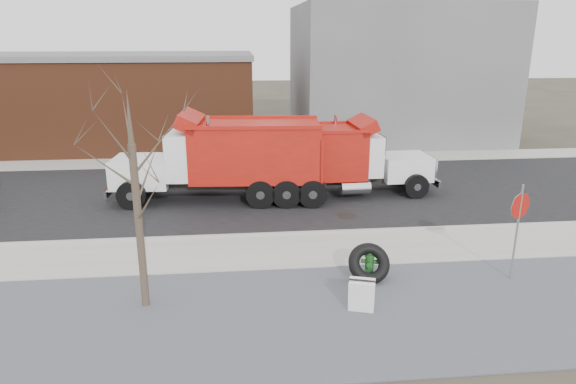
{
  "coord_description": "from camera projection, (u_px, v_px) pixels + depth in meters",
  "views": [
    {
      "loc": [
        -0.88,
        -13.99,
        6.32
      ],
      "look_at": [
        0.72,
        1.85,
        1.4
      ],
      "focal_mm": 32.0,
      "sensor_mm": 36.0,
      "label": 1
    }
  ],
  "objects": [
    {
      "name": "building_grey",
      "position": [
        394.0,
        73.0,
        32.04
      ],
      "size": [
        12.0,
        10.0,
        8.0
      ],
      "color": "slate",
      "rests_on": "ground"
    },
    {
      "name": "sidewalk",
      "position": [
        270.0,
        252.0,
        15.48
      ],
      "size": [
        60.0,
        2.5,
        0.06
      ],
      "primitive_type": "cube",
      "color": "#9E9B93",
      "rests_on": "ground"
    },
    {
      "name": "bare_tree",
      "position": [
        134.0,
        175.0,
        11.5
      ],
      "size": [
        3.2,
        3.2,
        5.2
      ],
      "color": "#382D23",
      "rests_on": "ground"
    },
    {
      "name": "truck_tire",
      "position": [
        369.0,
        263.0,
        13.6
      ],
      "size": [
        1.12,
        0.94,
        1.07
      ],
      "color": "black",
      "rests_on": "ground"
    },
    {
      "name": "fire_hydrant",
      "position": [
        369.0,
        263.0,
        13.87
      ],
      "size": [
        0.49,
        0.48,
        0.86
      ],
      "rotation": [
        0.0,
        0.0,
        -0.26
      ],
      "color": "#235E26",
      "rests_on": "ground"
    },
    {
      "name": "ground",
      "position": [
        270.0,
        256.0,
        15.25
      ],
      "size": [
        120.0,
        120.0,
        0.0
      ],
      "primitive_type": "plane",
      "color": "#383328",
      "rests_on": "ground"
    },
    {
      "name": "dump_truck_red_b",
      "position": [
        228.0,
        156.0,
        19.85
      ],
      "size": [
        8.32,
        2.94,
        3.49
      ],
      "rotation": [
        0.0,
        0.0,
        3.07
      ],
      "color": "black",
      "rests_on": "ground"
    },
    {
      "name": "gravel_verge",
      "position": [
        280.0,
        317.0,
        11.92
      ],
      "size": [
        60.0,
        5.0,
        0.03
      ],
      "primitive_type": "cube",
      "color": "slate",
      "rests_on": "ground"
    },
    {
      "name": "dump_truck_red_a",
      "position": [
        331.0,
        157.0,
        20.57
      ],
      "size": [
        7.8,
        2.39,
        3.14
      ],
      "rotation": [
        0.0,
        0.0,
        0.03
      ],
      "color": "black",
      "rests_on": "ground"
    },
    {
      "name": "stop_sign",
      "position": [
        519.0,
        216.0,
        13.26
      ],
      "size": [
        0.67,
        0.32,
        2.66
      ],
      "rotation": [
        0.0,
        0.0,
        0.03
      ],
      "color": "gray",
      "rests_on": "ground"
    },
    {
      "name": "curb",
      "position": [
        267.0,
        235.0,
        16.71
      ],
      "size": [
        60.0,
        0.15,
        0.11
      ],
      "primitive_type": "cube",
      "color": "#9E9B93",
      "rests_on": "ground"
    },
    {
      "name": "building_brick",
      "position": [
        78.0,
        100.0,
        29.67
      ],
      "size": [
        20.2,
        8.2,
        5.3
      ],
      "color": "brown",
      "rests_on": "ground"
    },
    {
      "name": "far_sidewalk",
      "position": [
        255.0,
        160.0,
        26.65
      ],
      "size": [
        60.0,
        2.0,
        0.06
      ],
      "primitive_type": "cube",
      "color": "#9E9B93",
      "rests_on": "ground"
    },
    {
      "name": "sandwich_board",
      "position": [
        361.0,
        296.0,
        12.0
      ],
      "size": [
        0.69,
        0.54,
        0.84
      ],
      "rotation": [
        0.0,
        0.0,
        -0.3
      ],
      "color": "white",
      "rests_on": "ground"
    },
    {
      "name": "road",
      "position": [
        260.0,
        193.0,
        21.23
      ],
      "size": [
        60.0,
        9.4,
        0.02
      ],
      "primitive_type": "cube",
      "color": "black",
      "rests_on": "ground"
    }
  ]
}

